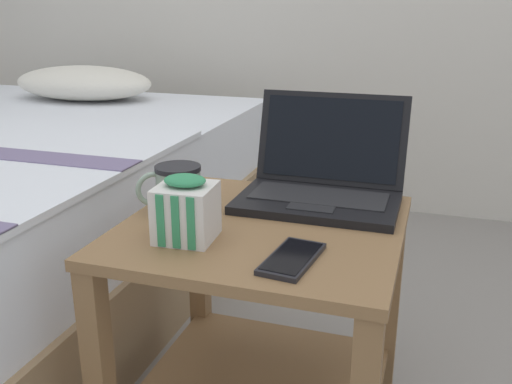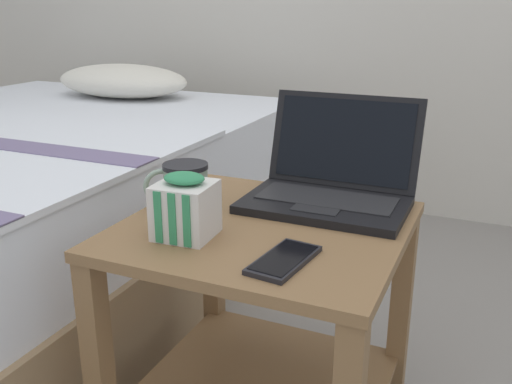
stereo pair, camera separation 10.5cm
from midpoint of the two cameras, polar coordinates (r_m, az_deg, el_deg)
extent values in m
ellipsoid|color=silver|center=(2.57, -18.00, 10.34)|extent=(0.61, 0.36, 0.14)
cube|color=olive|center=(1.14, -2.02, -3.80)|extent=(0.55, 0.53, 0.02)
cube|color=olive|center=(1.53, -7.62, -8.38)|extent=(0.04, 0.04, 0.49)
cube|color=olive|center=(1.41, 11.12, -11.09)|extent=(0.04, 0.04, 0.49)
cube|color=black|center=(1.23, 3.71, -1.13)|extent=(0.34, 0.22, 0.02)
cube|color=#232326|center=(1.24, 3.91, -0.43)|extent=(0.29, 0.12, 0.00)
cube|color=#232326|center=(1.17, 2.99, -1.58)|extent=(0.10, 0.05, 0.00)
cube|color=black|center=(1.33, 5.31, 5.30)|extent=(0.34, 0.07, 0.21)
cube|color=black|center=(1.32, 5.27, 5.32)|extent=(0.31, 0.06, 0.18)
cube|color=blue|center=(1.34, 4.09, 4.48)|extent=(0.04, 0.01, 0.03)
cube|color=blue|center=(1.32, 6.44, 4.05)|extent=(0.04, 0.01, 0.04)
cube|color=red|center=(1.34, 4.69, 6.74)|extent=(0.03, 0.01, 0.03)
cylinder|color=#8CA593|center=(1.22, -10.20, 0.40)|extent=(0.09, 0.09, 0.10)
cylinder|color=black|center=(1.21, -10.32, 2.32)|extent=(0.10, 0.10, 0.01)
cylinder|color=black|center=(1.21, -10.29, 1.91)|extent=(0.09, 0.09, 0.01)
torus|color=#8CA593|center=(1.21, -12.63, 0.25)|extent=(0.07, 0.05, 0.08)
cube|color=silver|center=(1.06, -9.81, -2.08)|extent=(0.11, 0.11, 0.10)
cube|color=#338C59|center=(1.03, -12.43, -2.92)|extent=(0.01, 0.00, 0.10)
cube|color=#338C59|center=(1.02, -10.99, -3.08)|extent=(0.01, 0.00, 0.10)
cube|color=#338C59|center=(1.01, -9.51, -3.24)|extent=(0.01, 0.00, 0.10)
ellipsoid|color=#338C59|center=(1.04, -10.00, 1.11)|extent=(0.08, 0.07, 0.02)
cube|color=black|center=(0.97, 0.54, -6.74)|extent=(0.09, 0.16, 0.01)
cube|color=black|center=(0.97, 0.54, -6.47)|extent=(0.08, 0.14, 0.00)
camera|label=1|loc=(0.05, -92.80, -0.93)|focal=40.00mm
camera|label=2|loc=(0.05, 87.20, 0.93)|focal=40.00mm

